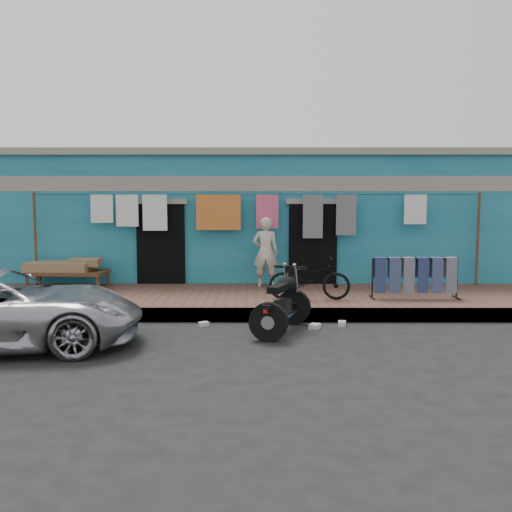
{
  "coord_description": "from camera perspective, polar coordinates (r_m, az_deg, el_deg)",
  "views": [
    {
      "loc": [
        0.03,
        -8.58,
        2.25
      ],
      "look_at": [
        0.0,
        2.0,
        1.15
      ],
      "focal_mm": 40.0,
      "sensor_mm": 36.0,
      "label": 1
    }
  ],
  "objects": [
    {
      "name": "litter_c",
      "position": [
        9.89,
        5.9,
        -7.01
      ],
      "size": [
        0.23,
        0.25,
        0.08
      ],
      "primitive_type": "cube",
      "rotation": [
        0.0,
        0.0,
        1.17
      ],
      "color": "silver",
      "rests_on": "ground"
    },
    {
      "name": "litter_b",
      "position": [
        10.14,
        8.6,
        -6.71
      ],
      "size": [
        0.16,
        0.19,
        0.09
      ],
      "primitive_type": "cube",
      "rotation": [
        0.0,
        0.0,
        1.39
      ],
      "color": "silver",
      "rests_on": "ground"
    },
    {
      "name": "ground",
      "position": [
        8.87,
        -0.04,
        -8.76
      ],
      "size": [
        80.0,
        80.0,
        0.0
      ],
      "primitive_type": "plane",
      "color": "black",
      "rests_on": "ground"
    },
    {
      "name": "sidewalk",
      "position": [
        11.78,
        0.02,
        -4.46
      ],
      "size": [
        28.0,
        3.0,
        0.25
      ],
      "primitive_type": "cube",
      "color": "brown",
      "rests_on": "ground"
    },
    {
      "name": "curb",
      "position": [
        10.35,
        -0.01,
        -5.91
      ],
      "size": [
        28.0,
        0.1,
        0.25
      ],
      "primitive_type": "cube",
      "color": "gray",
      "rests_on": "ground"
    },
    {
      "name": "motorcycle",
      "position": [
        9.49,
        2.58,
        -4.5
      ],
      "size": [
        1.66,
        2.02,
        1.06
      ],
      "primitive_type": null,
      "rotation": [
        0.0,
        0.0,
        -0.36
      ],
      "color": "black",
      "rests_on": "ground"
    },
    {
      "name": "charpoy",
      "position": [
        13.36,
        -18.3,
        -1.66
      ],
      "size": [
        1.94,
        1.14,
        0.61
      ],
      "primitive_type": null,
      "rotation": [
        0.0,
        0.0,
        -0.08
      ],
      "color": "brown",
      "rests_on": "sidewalk"
    },
    {
      "name": "clothesline",
      "position": [
        12.84,
        -1.18,
        3.94
      ],
      "size": [
        10.06,
        0.06,
        2.1
      ],
      "color": "brown",
      "rests_on": "sidewalk"
    },
    {
      "name": "seated_person",
      "position": [
        12.66,
        0.95,
        0.4
      ],
      "size": [
        0.57,
        0.38,
        1.56
      ],
      "primitive_type": "imported",
      "rotation": [
        0.0,
        0.0,
        3.13
      ],
      "color": "beige",
      "rests_on": "sidewalk"
    },
    {
      "name": "jeans_rack",
      "position": [
        11.67,
        15.59,
        -2.06
      ],
      "size": [
        1.76,
        0.37,
        0.84
      ],
      "primitive_type": null,
      "rotation": [
        0.0,
        0.0,
        0.0
      ],
      "color": "black",
      "rests_on": "sidewalk"
    },
    {
      "name": "building",
      "position": [
        15.58,
        0.05,
        3.86
      ],
      "size": [
        12.2,
        5.2,
        3.36
      ],
      "color": "#1D6C86",
      "rests_on": "ground"
    },
    {
      "name": "bicycle",
      "position": [
        11.17,
        5.37,
        -1.77
      ],
      "size": [
        1.6,
        0.65,
        1.02
      ],
      "primitive_type": "imported",
      "rotation": [
        0.0,
        0.0,
        1.51
      ],
      "color": "black",
      "rests_on": "sidewalk"
    },
    {
      "name": "litter_a",
      "position": [
        10.07,
        -5.25,
        -6.79
      ],
      "size": [
        0.2,
        0.18,
        0.07
      ],
      "primitive_type": "cube",
      "rotation": [
        0.0,
        0.0,
        0.45
      ],
      "color": "silver",
      "rests_on": "ground"
    }
  ]
}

